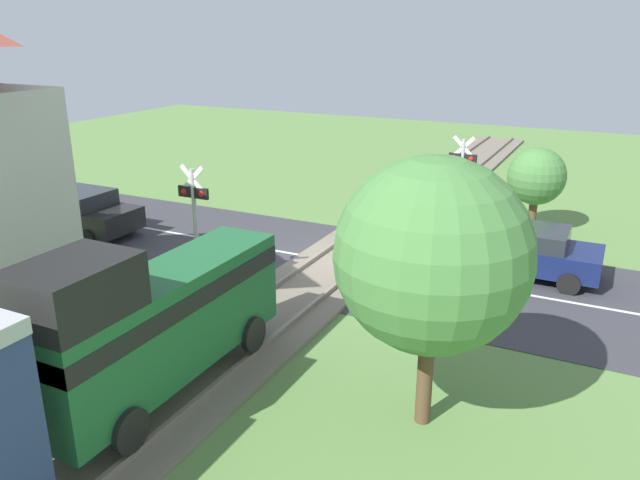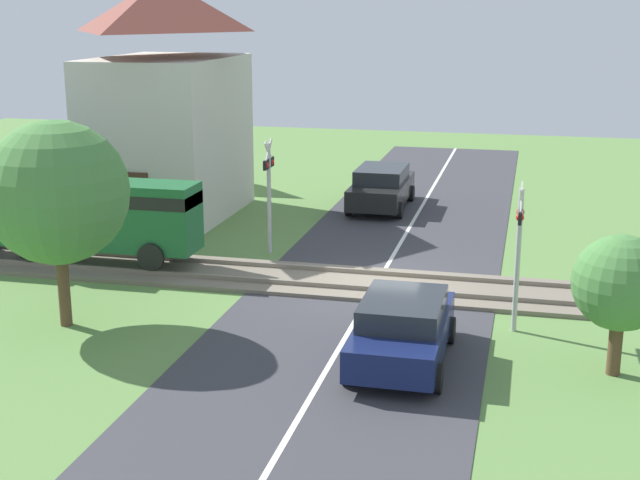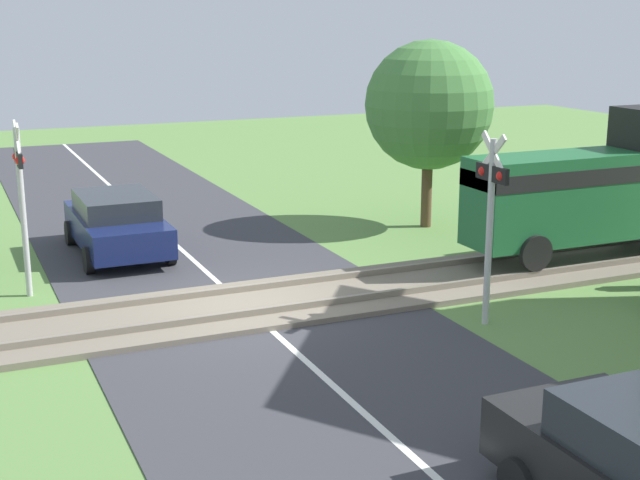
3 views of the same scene
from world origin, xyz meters
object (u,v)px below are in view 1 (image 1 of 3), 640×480
Objects in this scene: car_far_side at (75,210)px; crossing_signal_east_approach at (195,213)px; car_near_crossing at (523,250)px; pedestrian_by_station at (60,351)px; crossing_signal_west_approach at (461,175)px.

crossing_signal_east_approach is at bearing 161.90° from car_far_side.
crossing_signal_east_approach is (-6.86, 2.24, 1.40)m from car_far_side.
car_near_crossing is 12.29m from pedestrian_by_station.
car_near_crossing is at bearing -125.85° from pedestrian_by_station.
crossing_signal_west_approach reaches higher than car_far_side.
car_near_crossing is 3.62m from crossing_signal_west_approach.
car_far_side is at bearing 11.36° from car_near_crossing.
crossing_signal_west_approach is 13.18m from pedestrian_by_station.
crossing_signal_west_approach reaches higher than pedestrian_by_station.
pedestrian_by_station is (-0.28, 4.84, -1.50)m from crossing_signal_east_approach.
crossing_signal_west_approach is (-11.88, -5.12, 1.40)m from car_far_side.
crossing_signal_west_approach is 8.92m from crossing_signal_east_approach.
car_near_crossing is at bearing -168.64° from car_far_side.
car_far_side is 1.32× the size of crossing_signal_east_approach.
car_near_crossing is 1.20× the size of crossing_signal_east_approach.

